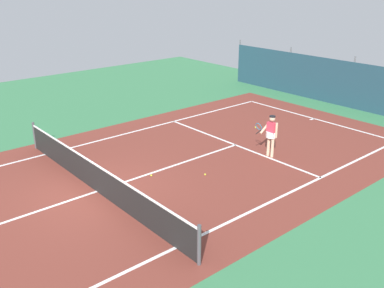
{
  "coord_description": "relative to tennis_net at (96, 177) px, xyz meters",
  "views": [
    {
      "loc": [
        11.57,
        -5.81,
        6.52
      ],
      "look_at": [
        0.51,
        3.61,
        0.9
      ],
      "focal_mm": 40.66,
      "sensor_mm": 36.0,
      "label": 1
    }
  ],
  "objects": [
    {
      "name": "ground_plane",
      "position": [
        0.0,
        0.0,
        -0.51
      ],
      "size": [
        36.0,
        36.0,
        0.0
      ],
      "primitive_type": "plane",
      "color": "#387A4C"
    },
    {
      "name": "court_surface",
      "position": [
        0.0,
        0.0,
        -0.51
      ],
      "size": [
        11.02,
        26.6,
        0.01
      ],
      "color": "brown",
      "rests_on": "ground"
    },
    {
      "name": "tennis_net",
      "position": [
        0.0,
        0.0,
        0.0
      ],
      "size": [
        10.12,
        0.1,
        1.1
      ],
      "color": "black",
      "rests_on": "ground"
    },
    {
      "name": "back_fence",
      "position": [
        -0.0,
        15.47,
        0.16
      ],
      "size": [
        16.3,
        0.98,
        2.7
      ],
      "color": "#1E3D4C",
      "rests_on": "ground"
    },
    {
      "name": "tennis_player",
      "position": [
        1.69,
        6.55,
        0.45
      ],
      "size": [
        0.71,
        0.75,
        1.64
      ],
      "rotation": [
        0.0,
        0.0,
        3.13
      ],
      "color": "#D8AD8C",
      "rests_on": "ground"
    },
    {
      "name": "tennis_ball_near_player",
      "position": [
        -0.93,
        8.67,
        -0.48
      ],
      "size": [
        0.07,
        0.07,
        0.07
      ],
      "primitive_type": "sphere",
      "color": "#CCDB33",
      "rests_on": "ground"
    },
    {
      "name": "tennis_ball_midcourt",
      "position": [
        0.19,
        2.01,
        -0.48
      ],
      "size": [
        0.07,
        0.07,
        0.07
      ],
      "primitive_type": "sphere",
      "color": "#CCDB33",
      "rests_on": "ground"
    },
    {
      "name": "tennis_ball_by_sideline",
      "position": [
        1.35,
        3.5,
        -0.48
      ],
      "size": [
        0.07,
        0.07,
        0.07
      ],
      "primitive_type": "sphere",
      "color": "#CCDB33",
      "rests_on": "ground"
    }
  ]
}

